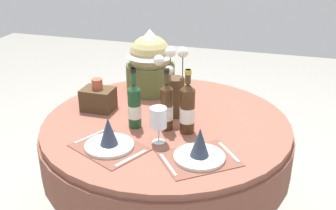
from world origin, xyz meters
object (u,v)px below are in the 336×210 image
Objects in this scene: dining_table at (166,144)px; wine_bottle_right at (134,105)px; gift_tub_back_left at (150,60)px; place_setting_left at (109,139)px; wine_bottle_left at (187,108)px; wine_bottle_centre at (167,107)px; woven_basket_side_left at (98,98)px; wine_glass_right at (159,118)px; place_setting_right at (200,150)px; flower_vase at (174,88)px.

dining_table is 4.21× the size of wine_bottle_right.
gift_tub_back_left is (-0.22, 0.39, 0.36)m from dining_table.
wine_bottle_left is at bearing 40.16° from place_setting_left.
wine_bottle_left is 0.28m from wine_bottle_right.
place_setting_left is at bearing -127.60° from wine_bottle_centre.
wine_bottle_left is at bearing -12.77° from woven_basket_side_left.
place_setting_left is 1.22× the size of wine_bottle_left.
gift_tub_back_left is at bearing 112.02° from wine_glass_right.
place_setting_left and place_setting_right have the same top height.
place_setting_right is 2.26× the size of woven_basket_side_left.
flower_vase is 1.24× the size of wine_bottle_right.
woven_basket_side_left is at bearing -119.30° from gift_tub_back_left.
woven_basket_side_left is (-0.43, 0.03, 0.22)m from dining_table.
wine_glass_right is 0.46× the size of gift_tub_back_left.
wine_bottle_left reaches higher than woven_basket_side_left.
flower_vase reaches higher than dining_table.
place_setting_left is 0.27m from wine_bottle_right.
wine_bottle_centre reaches higher than wine_glass_right.
woven_basket_side_left reaches higher than place_setting_right.
dining_table is 4.06× the size of wine_bottle_left.
wine_bottle_right is 0.22m from wine_glass_right.
wine_glass_right is (-0.11, -0.15, -0.00)m from wine_bottle_left.
gift_tub_back_left is (-0.04, 0.76, 0.17)m from place_setting_left.
wine_bottle_left is (0.32, 0.27, 0.09)m from place_setting_left.
wine_bottle_left is at bearing -0.89° from wine_bottle_centre.
wine_bottle_right reaches higher than dining_table.
gift_tub_back_left is at bearing 99.26° from wine_bottle_right.
wine_bottle_centre reaches higher than woven_basket_side_left.
wine_bottle_left is at bearing -53.14° from gift_tub_back_left.
wine_glass_right is (0.01, -0.32, -0.03)m from flower_vase.
place_setting_right is 2.27× the size of wine_glass_right.
place_setting_right is at bearing -60.22° from flower_vase.
flower_vase is 0.40m from gift_tub_back_left.
place_setting_left is 0.35m from wine_bottle_centre.
place_setting_left is (-0.18, -0.37, 0.20)m from dining_table.
flower_vase is at bearing 50.55° from wine_bottle_right.
flower_vase reaches higher than wine_glass_right.
flower_vase is 2.17× the size of woven_basket_side_left.
wine_glass_right is 0.69m from gift_tub_back_left.
wine_bottle_left is 0.11m from wine_bottle_centre.
dining_table is 4.12× the size of wine_bottle_centre.
wine_bottle_centre is at bearing 7.46° from wine_bottle_right.
flower_vase is at bearing 75.47° from dining_table.
wine_bottle_right is 1.75× the size of woven_basket_side_left.
wine_bottle_centre is at bearing -71.76° from dining_table.
wine_bottle_right is at bearing 143.61° from wine_glass_right.
wine_bottle_centre reaches higher than place_setting_right.
wine_bottle_centre is at bearing 132.80° from place_setting_right.
wine_glass_right is at bearing -87.60° from flower_vase.
wine_glass_right reaches higher than dining_table.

